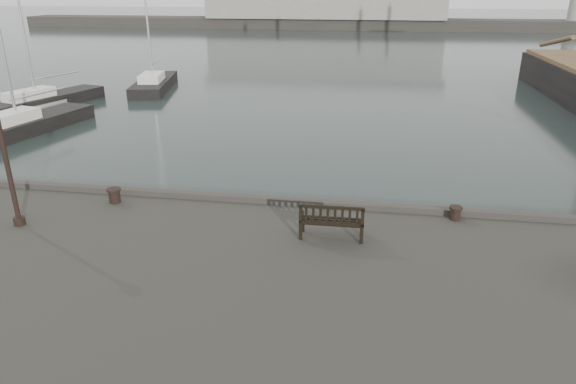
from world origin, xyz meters
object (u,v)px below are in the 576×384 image
Objects in this scene: bollard_left at (114,196)px; lamp_post at (1,137)px; bench at (331,227)px; yacht_d at (155,86)px; bollard_right at (455,213)px; yacht_c at (26,129)px; yacht_b at (43,104)px.

bollard_left is 0.11× the size of lamp_post.
bench is 0.15× the size of yacht_d.
yacht_d is (-20.18, 25.79, -1.53)m from bollard_right.
bench is at bearing -11.04° from bollard_left.
yacht_c is at bearing 151.99° from bollard_right.
bollard_left is 1.14× the size of bollard_right.
lamp_post reaches higher than bollard_right.
bollard_left is at bearing -81.75° from yacht_d.
lamp_post is 24.36m from yacht_b.
bollard_right is 0.03× the size of yacht_b.
yacht_c is at bearing -47.80° from yacht_b.
lamp_post is at bearing -169.10° from bollard_right.
yacht_c reaches higher than bollard_right.
yacht_d reaches higher than bollard_left.
bench is 32.26m from yacht_d.
yacht_d is (-7.97, 28.14, -3.90)m from lamp_post.
yacht_d is at bearing 93.29° from yacht_c.
yacht_c reaches higher than lamp_post.
bench is 0.14× the size of yacht_c.
lamp_post reaches higher than bench.
lamp_post is at bearing -44.00° from yacht_c.
yacht_c is 1.08× the size of yacht_d.
yacht_b reaches higher than yacht_d.
yacht_d is (1.90, 14.05, -0.01)m from yacht_c.
bollard_right is 25.05m from yacht_c.
yacht_c is at bearing 125.01° from lamp_post.
lamp_post is at bearing -176.81° from bench.
yacht_b is at bearing 136.82° from bench.
yacht_b is at bearing 144.33° from bollard_right.
bollard_right is 12.65m from lamp_post.
bench is 3.85m from bollard_right.
bench is 9.08m from lamp_post.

